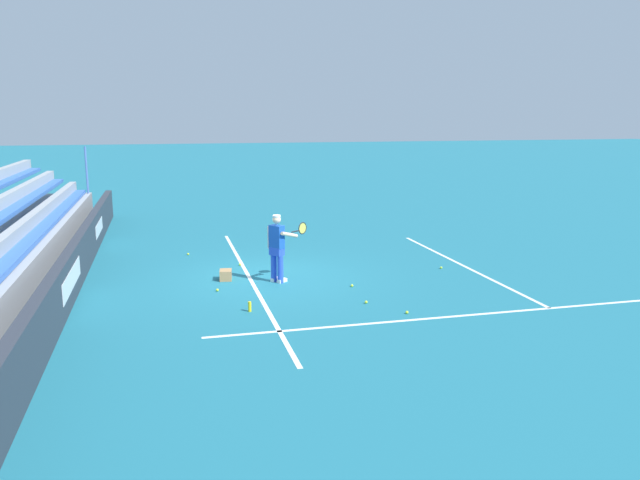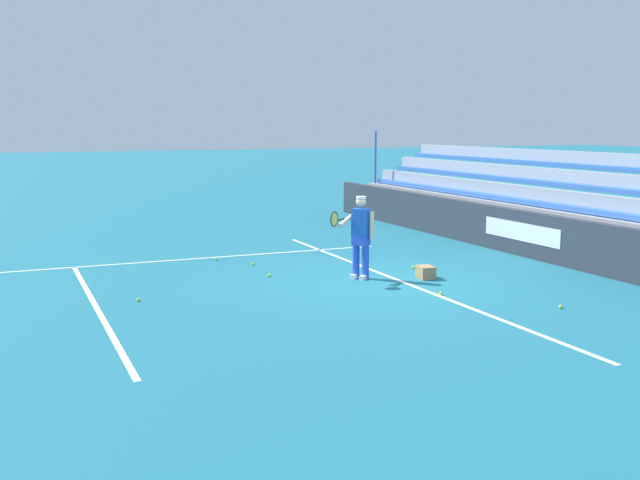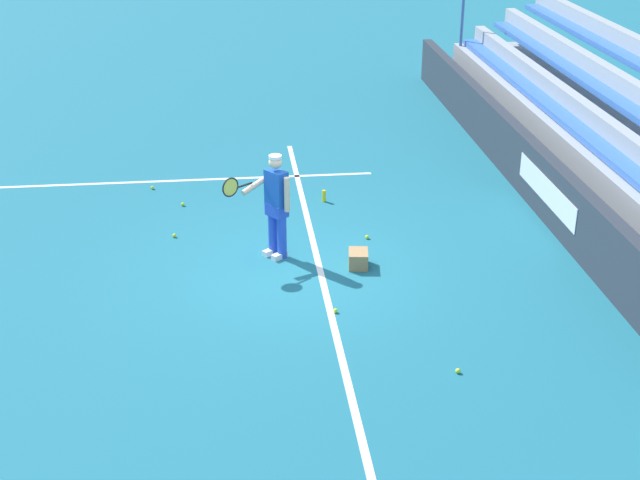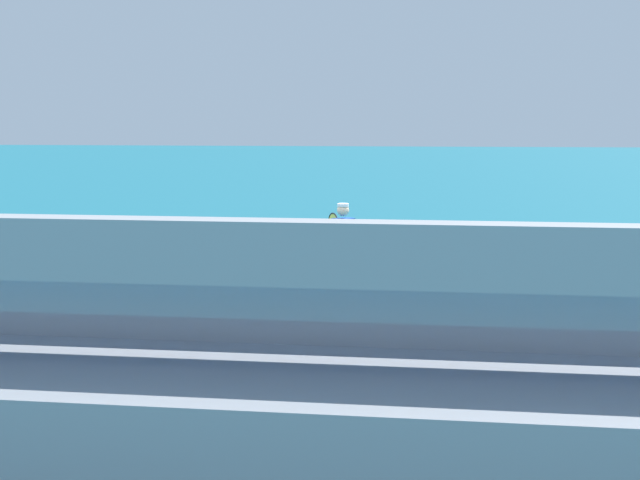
% 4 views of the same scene
% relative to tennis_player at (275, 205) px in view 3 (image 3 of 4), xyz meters
% --- Properties ---
extents(ground_plane, '(160.00, 160.00, 0.00)m').
position_rel_tennis_player_xyz_m(ground_plane, '(-0.48, -0.15, -0.89)').
color(ground_plane, '#1E6B7F').
extents(court_baseline_white, '(12.00, 0.10, 0.01)m').
position_rel_tennis_player_xyz_m(court_baseline_white, '(-0.48, -0.65, -0.89)').
color(court_baseline_white, white).
rests_on(court_baseline_white, ground).
extents(court_sideline_white, '(0.10, 12.00, 0.01)m').
position_rel_tennis_player_xyz_m(court_sideline_white, '(3.63, 3.85, -0.89)').
color(court_sideline_white, white).
rests_on(court_sideline_white, ground).
extents(back_wall_sponsor_board, '(22.91, 0.25, 1.10)m').
position_rel_tennis_player_xyz_m(back_wall_sponsor_board, '(-0.48, -4.88, -0.34)').
color(back_wall_sponsor_board, '#2D333D').
rests_on(back_wall_sponsor_board, ground).
extents(tennis_player, '(0.64, 1.05, 1.71)m').
position_rel_tennis_player_xyz_m(tennis_player, '(0.00, 0.00, 0.00)').
color(tennis_player, blue).
rests_on(tennis_player, ground).
extents(ball_box_cardboard, '(0.43, 0.35, 0.26)m').
position_rel_tennis_player_xyz_m(ball_box_cardboard, '(-0.53, -1.26, -0.76)').
color(ball_box_cardboard, '#A87F51').
rests_on(ball_box_cardboard, ground).
extents(tennis_ball_near_player, '(0.07, 0.07, 0.07)m').
position_rel_tennis_player_xyz_m(tennis_ball_near_player, '(-1.98, -0.72, -0.86)').
color(tennis_ball_near_player, '#CCE533').
rests_on(tennis_ball_near_player, ground).
extents(tennis_ball_toward_net, '(0.07, 0.07, 0.07)m').
position_rel_tennis_player_xyz_m(tennis_ball_toward_net, '(3.23, 2.18, -0.86)').
color(tennis_ball_toward_net, '#CCE533').
rests_on(tennis_ball_toward_net, ground).
extents(tennis_ball_far_right, '(0.07, 0.07, 0.07)m').
position_rel_tennis_player_xyz_m(tennis_ball_far_right, '(0.91, 1.67, -0.86)').
color(tennis_ball_far_right, '#CCE533').
rests_on(tennis_ball_far_right, ground).
extents(tennis_ball_stray_back, '(0.07, 0.07, 0.07)m').
position_rel_tennis_player_xyz_m(tennis_ball_stray_back, '(-3.71, -2.07, -0.86)').
color(tennis_ball_stray_back, '#CCE533').
rests_on(tennis_ball_stray_back, ground).
extents(tennis_ball_by_box, '(0.07, 0.07, 0.07)m').
position_rel_tennis_player_xyz_m(tennis_ball_by_box, '(2.30, 1.57, -0.86)').
color(tennis_ball_by_box, '#CCE533').
rests_on(tennis_ball_by_box, ground).
extents(tennis_ball_far_left, '(0.07, 0.07, 0.07)m').
position_rel_tennis_player_xyz_m(tennis_ball_far_left, '(0.49, -1.57, -0.86)').
color(tennis_ball_far_left, '#CCE533').
rests_on(tennis_ball_far_left, ground).
extents(water_bottle, '(0.07, 0.07, 0.22)m').
position_rel_tennis_player_xyz_m(water_bottle, '(2.24, -1.03, -0.78)').
color(water_bottle, yellow).
rests_on(water_bottle, ground).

